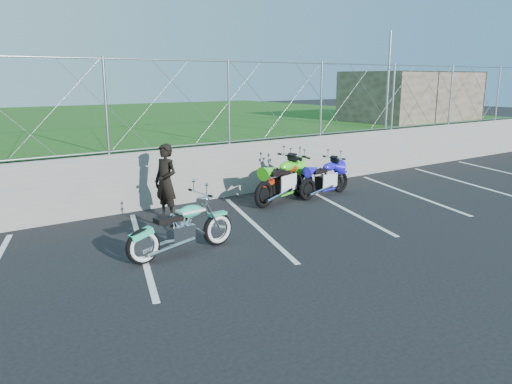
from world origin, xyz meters
TOP-DOWN VIEW (x-y plane):
  - ground at (0.00, 0.00)m, footprint 90.00×90.00m
  - retaining_wall at (0.00, 3.50)m, footprint 30.00×0.22m
  - grass_field at (0.00, 13.50)m, footprint 30.00×20.00m
  - stone_building at (10.50, 5.50)m, footprint 5.00×3.00m
  - chain_link_fence at (0.00, 3.50)m, footprint 28.00×0.03m
  - sign_pole at (7.20, 3.90)m, footprint 0.08×0.08m
  - parking_lines at (1.20, 1.00)m, footprint 18.29×4.31m
  - cruiser_turquoise at (-1.92, 0.35)m, footprint 2.02×0.64m
  - naked_orange at (1.87, 2.30)m, footprint 2.02×0.69m
  - sportbike_green at (1.67, 2.22)m, footprint 2.02×0.83m
  - sportbike_blue at (2.88, 2.06)m, footprint 1.81×0.65m
  - person_standing at (-1.23, 2.44)m, footprint 0.52×0.66m

SIDE VIEW (x-z plane):
  - ground at x=0.00m, z-range 0.00..0.00m
  - parking_lines at x=1.20m, z-range 0.00..0.01m
  - cruiser_turquoise at x=-1.92m, z-range -0.10..0.90m
  - sportbike_blue at x=2.88m, z-range -0.06..0.88m
  - naked_orange at x=1.87m, z-range -0.07..0.94m
  - sportbike_green at x=1.67m, z-range -0.07..1.00m
  - retaining_wall at x=0.00m, z-range 0.00..1.30m
  - grass_field at x=0.00m, z-range 0.00..1.30m
  - person_standing at x=-1.23m, z-range 0.00..1.57m
  - stone_building at x=10.50m, z-range 1.30..3.10m
  - chain_link_fence at x=0.00m, z-range 1.30..3.30m
  - sign_pole at x=7.20m, z-range 1.30..4.30m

